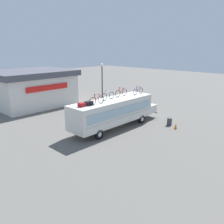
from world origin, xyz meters
TOP-DOWN VIEW (x-y plane):
  - ground_plane at (0.00, 0.00)m, footprint 120.00×120.00m
  - bus at (0.27, -0.00)m, footprint 11.33×2.66m
  - luggage_bag_1 at (-3.98, -0.04)m, footprint 0.53×0.51m
  - luggage_bag_2 at (-3.19, -0.05)m, footprint 0.72×0.52m
  - rooftop_bicycle_1 at (-2.46, -0.36)m, footprint 1.76×0.44m
  - rooftop_bicycle_2 at (-0.40, 0.26)m, footprint 1.74×0.44m
  - rooftop_bicycle_3 at (1.75, 0.41)m, footprint 1.79×0.44m
  - rooftop_bicycle_4 at (3.87, -0.20)m, footprint 1.69×0.44m
  - roadside_building at (-0.65, 15.22)m, footprint 10.75×9.09m
  - trash_bin at (4.87, -3.74)m, footprint 0.51×0.51m
  - traffic_cone at (4.24, -4.83)m, footprint 0.31×0.31m
  - street_lamp at (3.37, 4.98)m, footprint 0.35×0.35m

SIDE VIEW (x-z plane):
  - ground_plane at x=0.00m, z-range 0.00..0.00m
  - traffic_cone at x=4.24m, z-range 0.00..0.56m
  - trash_bin at x=4.87m, z-range 0.00..0.77m
  - bus at x=0.27m, z-range 0.28..3.30m
  - roadside_building at x=-0.65m, z-range 0.05..4.99m
  - luggage_bag_1 at x=-3.98m, z-range 3.02..3.36m
  - luggage_bag_2 at x=-3.19m, z-range 3.02..3.36m
  - rooftop_bicycle_4 at x=3.87m, z-range 2.94..3.85m
  - rooftop_bicycle_2 at x=-0.40m, z-range 2.94..3.87m
  - rooftop_bicycle_1 at x=-2.46m, z-range 2.93..3.91m
  - rooftop_bicycle_3 at x=1.75m, z-range 2.93..3.91m
  - street_lamp at x=3.37m, z-range 0.67..6.81m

